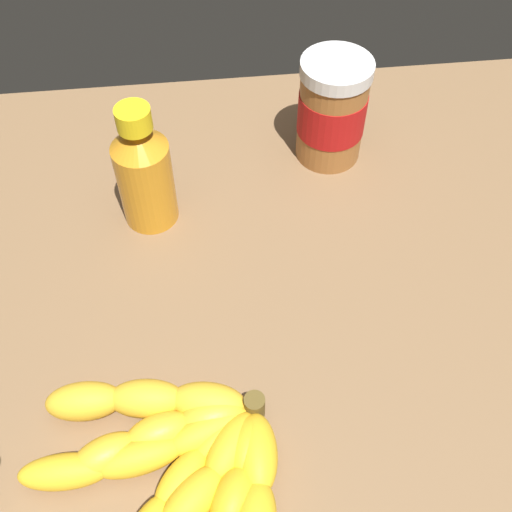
# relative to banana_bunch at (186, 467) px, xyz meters

# --- Properties ---
(ground_plane) EXTENTS (0.89, 0.75, 0.05)m
(ground_plane) POSITION_rel_banana_bunch_xyz_m (0.11, 0.20, -0.04)
(ground_plane) COLOR brown
(banana_bunch) EXTENTS (0.23, 0.24, 0.04)m
(banana_bunch) POSITION_rel_banana_bunch_xyz_m (0.00, 0.00, 0.00)
(banana_bunch) COLOR gold
(banana_bunch) RESTS_ON ground_plane
(peanut_butter_jar) EXTENTS (0.09, 0.09, 0.14)m
(peanut_butter_jar) POSITION_rel_banana_bunch_xyz_m (0.20, 0.40, 0.05)
(peanut_butter_jar) COLOR #9E602D
(peanut_butter_jar) RESTS_ON ground_plane
(honey_bottle) EXTENTS (0.06, 0.06, 0.16)m
(honey_bottle) POSITION_rel_banana_bunch_xyz_m (-0.03, 0.32, 0.05)
(honey_bottle) COLOR orange
(honey_bottle) RESTS_ON ground_plane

